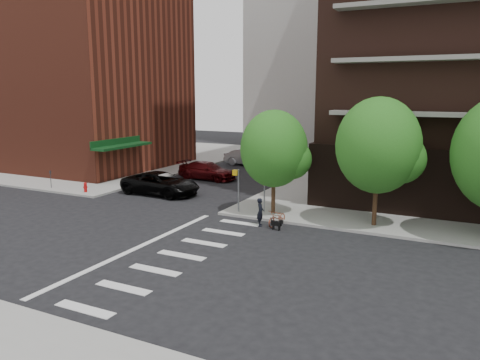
{
  "coord_description": "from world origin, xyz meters",
  "views": [
    {
      "loc": [
        14.48,
        -17.02,
        7.39
      ],
      "look_at": [
        3.0,
        6.0,
        2.5
      ],
      "focal_mm": 35.0,
      "sensor_mm": 36.0,
      "label": 1
    }
  ],
  "objects_px": {
    "scooter": "(277,218)",
    "parked_car_black": "(161,183)",
    "fire_hydrant": "(85,187)",
    "parked_car_silver": "(249,157)",
    "parked_car_maroon": "(207,171)",
    "dog_walker": "(260,212)"
  },
  "relations": [
    {
      "from": "fire_hydrant",
      "to": "parked_car_maroon",
      "type": "distance_m",
      "value": 10.28
    },
    {
      "from": "scooter",
      "to": "dog_walker",
      "type": "height_order",
      "value": "dog_walker"
    },
    {
      "from": "scooter",
      "to": "parked_car_black",
      "type": "bearing_deg",
      "value": 170.07
    },
    {
      "from": "parked_car_maroon",
      "to": "scooter",
      "type": "xyz_separation_m",
      "value": [
        10.58,
        -10.28,
        -0.3
      ]
    },
    {
      "from": "parked_car_maroon",
      "to": "dog_walker",
      "type": "height_order",
      "value": "dog_walker"
    },
    {
      "from": "fire_hydrant",
      "to": "parked_car_silver",
      "type": "height_order",
      "value": "parked_car_silver"
    },
    {
      "from": "scooter",
      "to": "parked_car_silver",
      "type": "bearing_deg",
      "value": 128.62
    },
    {
      "from": "parked_car_silver",
      "to": "scooter",
      "type": "height_order",
      "value": "parked_car_silver"
    },
    {
      "from": "fire_hydrant",
      "to": "parked_car_black",
      "type": "height_order",
      "value": "parked_car_black"
    },
    {
      "from": "fire_hydrant",
      "to": "parked_car_silver",
      "type": "relative_size",
      "value": 0.14
    },
    {
      "from": "parked_car_black",
      "to": "parked_car_silver",
      "type": "xyz_separation_m",
      "value": [
        0.0,
        15.04,
        0.02
      ]
    },
    {
      "from": "parked_car_maroon",
      "to": "dog_walker",
      "type": "distance_m",
      "value": 14.54
    },
    {
      "from": "dog_walker",
      "to": "scooter",
      "type": "bearing_deg",
      "value": -79.09
    },
    {
      "from": "parked_car_black",
      "to": "parked_car_silver",
      "type": "height_order",
      "value": "parked_car_silver"
    },
    {
      "from": "parked_car_silver",
      "to": "dog_walker",
      "type": "distance_m",
      "value": 21.53
    },
    {
      "from": "parked_car_silver",
      "to": "parked_car_black",
      "type": "bearing_deg",
      "value": -177.56
    },
    {
      "from": "scooter",
      "to": "dog_walker",
      "type": "bearing_deg",
      "value": -139.32
    },
    {
      "from": "fire_hydrant",
      "to": "dog_walker",
      "type": "bearing_deg",
      "value": -6.95
    },
    {
      "from": "scooter",
      "to": "dog_walker",
      "type": "distance_m",
      "value": 1.01
    },
    {
      "from": "parked_car_black",
      "to": "dog_walker",
      "type": "bearing_deg",
      "value": -111.15
    },
    {
      "from": "parked_car_maroon",
      "to": "parked_car_silver",
      "type": "xyz_separation_m",
      "value": [
        0.0,
        8.41,
        0.09
      ]
    },
    {
      "from": "fire_hydrant",
      "to": "dog_walker",
      "type": "distance_m",
      "value": 14.87
    }
  ]
}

